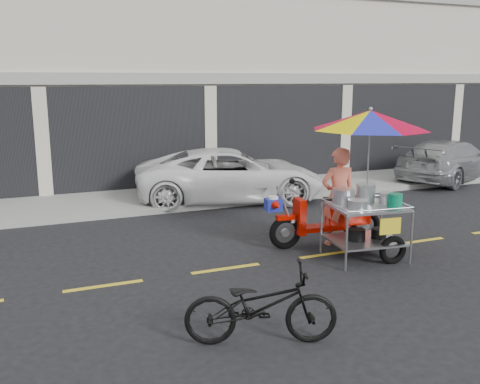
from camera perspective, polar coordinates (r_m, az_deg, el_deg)
name	(u,v)px	position (r m, az deg, el deg)	size (l,w,h in m)	color
ground	(329,254)	(9.84, 9.51, -6.55)	(90.00, 90.00, 0.00)	black
sidewalk	(223,191)	(14.61, -1.85, 0.06)	(45.00, 3.00, 0.15)	gray
shophouse_block	(246,46)	(20.09, 0.59, 15.27)	(36.00, 8.11, 10.40)	beige
centerline	(329,254)	(9.84, 9.52, -6.52)	(42.00, 0.10, 0.01)	gold
white_pickup	(231,175)	(13.73, -0.97, 1.84)	(2.24, 4.85, 1.35)	white
silver_pickup	(449,160)	(17.66, 21.44, 3.17)	(1.78, 4.39, 1.27)	#9DA0A3
near_bicycle	(261,306)	(6.46, 2.25, -12.02)	(0.63, 1.82, 0.95)	black
food_vendor_rig	(356,162)	(9.65, 12.30, 3.15)	(2.63, 2.31, 2.65)	black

